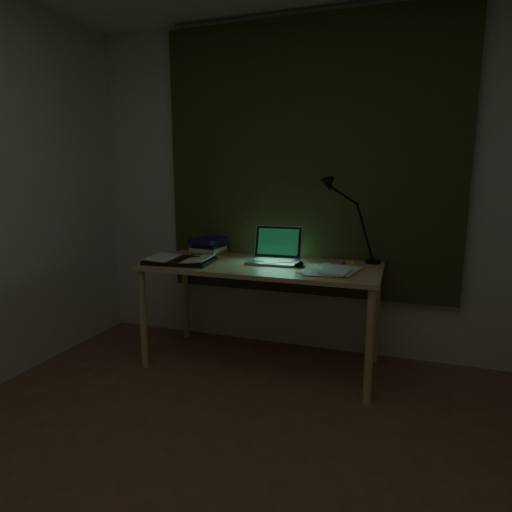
{
  "coord_description": "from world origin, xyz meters",
  "views": [
    {
      "loc": [
        0.68,
        -1.21,
        1.34
      ],
      "look_at": [
        -0.22,
        1.44,
        0.82
      ],
      "focal_mm": 30.0,
      "sensor_mm": 36.0,
      "label": 1
    }
  ],
  "objects_px": {
    "desk": "(261,315)",
    "loose_papers": "(328,270)",
    "book_stack": "(209,246)",
    "desk_lamp": "(375,223)",
    "open_textbook": "(180,260)",
    "laptop": "(273,245)"
  },
  "relations": [
    {
      "from": "book_stack",
      "to": "desk_lamp",
      "type": "relative_size",
      "value": 0.45
    },
    {
      "from": "open_textbook",
      "to": "desk",
      "type": "bearing_deg",
      "value": 7.28
    },
    {
      "from": "laptop",
      "to": "book_stack",
      "type": "height_order",
      "value": "laptop"
    },
    {
      "from": "open_textbook",
      "to": "book_stack",
      "type": "bearing_deg",
      "value": 73.21
    },
    {
      "from": "book_stack",
      "to": "desk_lamp",
      "type": "xyz_separation_m",
      "value": [
        1.23,
        0.07,
        0.22
      ]
    },
    {
      "from": "loose_papers",
      "to": "laptop",
      "type": "bearing_deg",
      "value": 157.9
    },
    {
      "from": "desk",
      "to": "book_stack",
      "type": "distance_m",
      "value": 0.7
    },
    {
      "from": "open_textbook",
      "to": "desk_lamp",
      "type": "relative_size",
      "value": 0.8
    },
    {
      "from": "open_textbook",
      "to": "book_stack",
      "type": "xyz_separation_m",
      "value": [
        0.07,
        0.34,
        0.05
      ]
    },
    {
      "from": "laptop",
      "to": "loose_papers",
      "type": "relative_size",
      "value": 1.01
    },
    {
      "from": "desk",
      "to": "book_stack",
      "type": "height_order",
      "value": "book_stack"
    },
    {
      "from": "laptop",
      "to": "loose_papers",
      "type": "bearing_deg",
      "value": -24.34
    },
    {
      "from": "open_textbook",
      "to": "book_stack",
      "type": "height_order",
      "value": "book_stack"
    },
    {
      "from": "desk",
      "to": "loose_papers",
      "type": "xyz_separation_m",
      "value": [
        0.48,
        -0.11,
        0.38
      ]
    },
    {
      "from": "desk",
      "to": "open_textbook",
      "type": "distance_m",
      "value": 0.7
    },
    {
      "from": "desk",
      "to": "laptop",
      "type": "relative_size",
      "value": 4.13
    },
    {
      "from": "loose_papers",
      "to": "book_stack",
      "type": "bearing_deg",
      "value": 162.08
    },
    {
      "from": "laptop",
      "to": "desk_lamp",
      "type": "height_order",
      "value": "desk_lamp"
    },
    {
      "from": "laptop",
      "to": "desk_lamp",
      "type": "bearing_deg",
      "value": 16.24
    },
    {
      "from": "open_textbook",
      "to": "desk_lamp",
      "type": "xyz_separation_m",
      "value": [
        1.3,
        0.41,
        0.26
      ]
    },
    {
      "from": "desk",
      "to": "open_textbook",
      "type": "xyz_separation_m",
      "value": [
        -0.57,
        -0.13,
        0.39
      ]
    },
    {
      "from": "open_textbook",
      "to": "laptop",
      "type": "bearing_deg",
      "value": 11.27
    }
  ]
}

